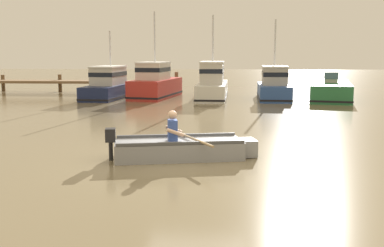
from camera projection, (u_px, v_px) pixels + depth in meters
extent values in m
plane|color=#7A6B4C|center=(195.00, 161.00, 10.78)|extent=(120.00, 120.00, 0.00)
cube|color=brown|center=(86.00, 82.00, 28.94)|extent=(12.49, 1.50, 0.16)
cylinder|color=brown|center=(3.00, 83.00, 30.00)|extent=(0.24, 0.24, 1.11)
cylinder|color=brown|center=(60.00, 83.00, 29.77)|extent=(0.24, 0.24, 1.15)
cylinder|color=brown|center=(118.00, 81.00, 29.52)|extent=(0.24, 0.24, 1.39)
cylinder|color=brown|center=(176.00, 82.00, 29.29)|extent=(0.24, 0.24, 1.33)
cube|color=gray|center=(179.00, 149.00, 11.02)|extent=(3.25, 1.68, 0.44)
cube|color=gray|center=(247.00, 147.00, 11.24)|extent=(0.51, 0.67, 0.42)
cube|color=#4D4E51|center=(177.00, 136.00, 11.48)|extent=(3.00, 0.66, 0.08)
cube|color=#4D4E51|center=(181.00, 143.00, 10.48)|extent=(3.00, 0.66, 0.08)
cube|color=#A0A2A8|center=(175.00, 142.00, 10.97)|extent=(0.47, 1.05, 0.06)
cylinder|color=black|center=(111.00, 149.00, 10.79)|extent=(0.12, 0.12, 0.54)
cube|color=black|center=(110.00, 135.00, 10.74)|extent=(0.29, 0.32, 0.32)
cube|color=#334C99|center=(173.00, 130.00, 10.92)|extent=(0.28, 0.38, 0.52)
sphere|color=tan|center=(172.00, 115.00, 10.86)|extent=(0.22, 0.22, 0.22)
cylinder|color=tan|center=(174.00, 130.00, 11.15)|extent=(0.43, 0.17, 0.23)
cylinder|color=tan|center=(175.00, 133.00, 10.72)|extent=(0.43, 0.17, 0.23)
cylinder|color=tan|center=(194.00, 139.00, 10.87)|extent=(1.03, 1.78, 0.06)
cube|color=#19234C|center=(112.00, 91.00, 26.07)|extent=(2.38, 6.10, 0.77)
cube|color=black|center=(112.00, 95.00, 26.11)|extent=(2.42, 6.15, 0.10)
cube|color=beige|center=(108.00, 76.00, 25.41)|extent=(1.61, 2.63, 0.99)
cube|color=black|center=(108.00, 74.00, 25.39)|extent=(1.65, 2.67, 0.24)
cube|color=white|center=(108.00, 67.00, 25.33)|extent=(1.69, 2.76, 0.08)
cylinder|color=silver|center=(110.00, 58.00, 25.63)|extent=(0.10, 0.10, 3.04)
cube|color=#B72D28|center=(156.00, 88.00, 25.82)|extent=(2.67, 5.00, 1.07)
cube|color=black|center=(156.00, 94.00, 25.88)|extent=(2.72, 5.04, 0.10)
cube|color=silver|center=(153.00, 71.00, 25.26)|extent=(1.76, 2.22, 0.91)
cube|color=black|center=(153.00, 69.00, 25.24)|extent=(1.79, 2.26, 0.24)
cube|color=white|center=(153.00, 63.00, 25.18)|extent=(1.85, 2.33, 0.08)
cylinder|color=silver|center=(155.00, 46.00, 25.33)|extent=(0.10, 0.10, 3.80)
cube|color=white|center=(213.00, 90.00, 25.64)|extent=(1.81, 6.00, 0.87)
cube|color=black|center=(213.00, 95.00, 25.69)|extent=(1.85, 6.05, 0.10)
cube|color=beige|center=(212.00, 73.00, 24.96)|extent=(1.32, 2.55, 1.14)
cube|color=black|center=(212.00, 71.00, 24.93)|extent=(1.35, 2.58, 0.24)
cube|color=white|center=(212.00, 62.00, 24.86)|extent=(1.38, 2.67, 0.08)
cylinder|color=silver|center=(213.00, 49.00, 25.13)|extent=(0.10, 0.10, 3.78)
cube|color=#2D519E|center=(273.00, 92.00, 24.99)|extent=(1.88, 4.59, 0.83)
cube|color=black|center=(273.00, 97.00, 25.03)|extent=(1.92, 4.63, 0.10)
cube|color=#B2ADA3|center=(274.00, 76.00, 24.45)|extent=(1.38, 1.96, 0.95)
cube|color=black|center=(275.00, 74.00, 24.44)|extent=(1.41, 1.99, 0.24)
cube|color=white|center=(275.00, 67.00, 24.37)|extent=(1.45, 2.05, 0.08)
cylinder|color=silver|center=(275.00, 52.00, 24.54)|extent=(0.10, 0.10, 3.54)
cube|color=#287042|center=(330.00, 90.00, 25.31)|extent=(3.48, 6.90, 0.93)
cube|color=black|center=(330.00, 96.00, 25.36)|extent=(3.52, 6.95, 0.10)
cube|color=#B2ADA3|center=(331.00, 79.00, 24.73)|extent=(0.82, 0.65, 0.44)
cube|color=slate|center=(331.00, 76.00, 24.46)|extent=(0.72, 0.20, 0.36)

